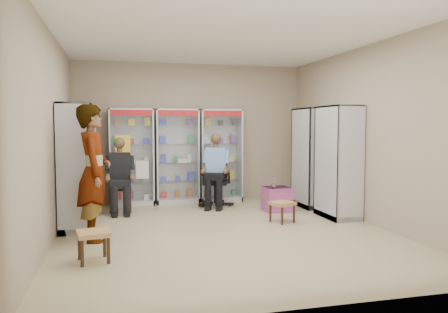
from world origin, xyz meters
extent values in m
plane|color=tan|center=(0.00, 0.00, 0.00)|extent=(6.00, 6.00, 0.00)
cube|color=tan|center=(0.00, 3.00, 1.50)|extent=(5.00, 0.02, 3.00)
cube|color=tan|center=(0.00, -3.00, 1.50)|extent=(5.00, 0.02, 3.00)
cube|color=tan|center=(-2.50, 0.00, 1.50)|extent=(0.02, 6.00, 3.00)
cube|color=tan|center=(2.50, 0.00, 1.50)|extent=(0.02, 6.00, 3.00)
cube|color=white|center=(0.00, 0.00, 3.00)|extent=(5.00, 6.00, 0.02)
cube|color=#B4B7BB|center=(-1.30, 2.73, 1.00)|extent=(0.90, 0.50, 2.00)
cube|color=#B9BCC1|center=(-0.35, 2.73, 1.00)|extent=(0.90, 0.50, 2.00)
cube|color=silver|center=(0.60, 2.73, 1.00)|extent=(0.90, 0.50, 2.00)
cube|color=#AFB1B7|center=(2.23, 1.60, 1.00)|extent=(0.90, 0.50, 2.00)
cube|color=#AAADB2|center=(2.23, 0.50, 1.00)|extent=(0.90, 0.50, 2.00)
cube|color=#A1A5A8|center=(-2.23, 1.80, 1.00)|extent=(0.90, 0.50, 2.00)
cube|color=#A7AAAE|center=(-2.23, 0.70, 1.00)|extent=(0.90, 0.50, 2.00)
cube|color=#301F12|center=(-1.55, 2.00, 0.47)|extent=(0.42, 0.42, 0.94)
cube|color=black|center=(0.36, 2.14, 0.55)|extent=(0.77, 0.77, 1.10)
cube|color=#A8437F|center=(1.38, 1.32, 0.23)|extent=(0.50, 0.48, 0.47)
cylinder|color=#4F0F06|center=(1.35, 1.38, 0.52)|extent=(0.07, 0.07, 0.10)
cube|color=#9F8243|center=(1.12, 0.37, 0.18)|extent=(0.47, 0.47, 0.35)
cube|color=#B0744A|center=(-1.90, -1.12, 0.19)|extent=(0.43, 0.43, 0.38)
imported|color=gray|center=(-1.93, -0.06, 0.98)|extent=(0.47, 0.71, 1.95)
camera|label=1|loc=(-1.63, -6.53, 1.64)|focal=35.00mm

